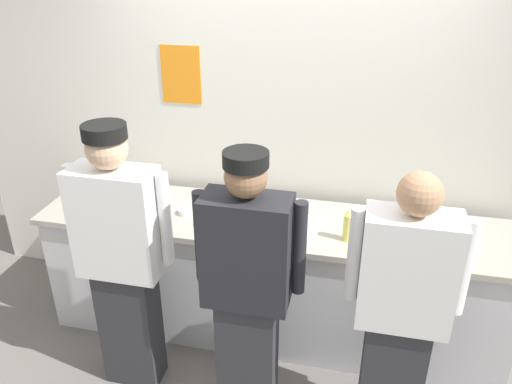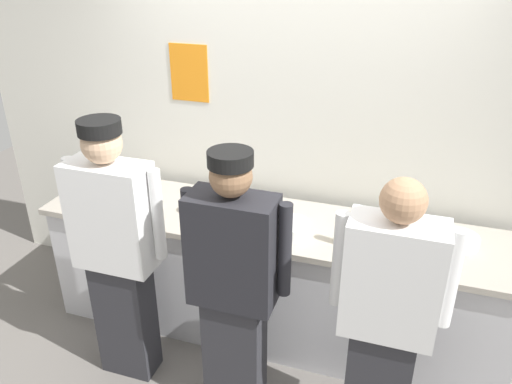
{
  "view_description": "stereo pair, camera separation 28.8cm",
  "coord_description": "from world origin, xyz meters",
  "px_view_note": "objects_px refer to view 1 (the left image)",
  "views": [
    {
      "loc": [
        0.54,
        -2.5,
        2.55
      ],
      "look_at": [
        -0.12,
        0.42,
        1.08
      ],
      "focal_mm": 35.56,
      "sensor_mm": 36.0,
      "label": 1
    },
    {
      "loc": [
        0.82,
        -2.42,
        2.55
      ],
      "look_at": [
        -0.12,
        0.42,
        1.08
      ],
      "focal_mm": 35.56,
      "sensor_mm": 36.0,
      "label": 2
    }
  ],
  "objects_px": {
    "plate_stack_front": "(294,227)",
    "ramekin_yellow_sauce": "(185,211)",
    "deli_cup": "(416,239)",
    "plate_stack_rear": "(456,230)",
    "squeeze_bottle_primary": "(348,226)",
    "ramekin_orange_sauce": "(133,209)",
    "chefs_knife": "(364,222)",
    "chef_far_right": "(401,309)",
    "mixing_bowl_steel": "(106,193)",
    "chef_near_left": "(122,256)",
    "sheet_tray": "(236,215)",
    "ramekin_red_sauce": "(373,242)",
    "chef_center": "(248,286)"
  },
  "relations": [
    {
      "from": "plate_stack_front",
      "to": "ramekin_yellow_sauce",
      "type": "relative_size",
      "value": 2.58
    },
    {
      "from": "plate_stack_front",
      "to": "deli_cup",
      "type": "xyz_separation_m",
      "value": [
        0.74,
        0.02,
        -0.0
      ]
    },
    {
      "from": "plate_stack_rear",
      "to": "squeeze_bottle_primary",
      "type": "distance_m",
      "value": 0.7
    },
    {
      "from": "plate_stack_rear",
      "to": "deli_cup",
      "type": "bearing_deg",
      "value": -144.76
    },
    {
      "from": "ramekin_orange_sauce",
      "to": "ramekin_yellow_sauce",
      "type": "bearing_deg",
      "value": 7.5
    },
    {
      "from": "chefs_knife",
      "to": "plate_stack_front",
      "type": "bearing_deg",
      "value": -152.9
    },
    {
      "from": "chef_far_right",
      "to": "plate_stack_front",
      "type": "height_order",
      "value": "chef_far_right"
    },
    {
      "from": "mixing_bowl_steel",
      "to": "ramekin_yellow_sauce",
      "type": "relative_size",
      "value": 3.48
    },
    {
      "from": "plate_stack_front",
      "to": "mixing_bowl_steel",
      "type": "height_order",
      "value": "mixing_bowl_steel"
    },
    {
      "from": "plate_stack_rear",
      "to": "ramekin_yellow_sauce",
      "type": "bearing_deg",
      "value": -176.1
    },
    {
      "from": "chef_near_left",
      "to": "chef_far_right",
      "type": "xyz_separation_m",
      "value": [
        1.58,
        -0.05,
        -0.06
      ]
    },
    {
      "from": "chef_near_left",
      "to": "deli_cup",
      "type": "bearing_deg",
      "value": 17.64
    },
    {
      "from": "plate_stack_rear",
      "to": "sheet_tray",
      "type": "bearing_deg",
      "value": -176.81
    },
    {
      "from": "chef_far_right",
      "to": "plate_stack_rear",
      "type": "distance_m",
      "value": 0.84
    },
    {
      "from": "plate_stack_front",
      "to": "ramekin_orange_sauce",
      "type": "bearing_deg",
      "value": 178.37
    },
    {
      "from": "ramekin_yellow_sauce",
      "to": "ramekin_red_sauce",
      "type": "xyz_separation_m",
      "value": [
        1.24,
        -0.13,
        0.0
      ]
    },
    {
      "from": "chef_far_right",
      "to": "mixing_bowl_steel",
      "type": "distance_m",
      "value": 2.14
    },
    {
      "from": "chef_near_left",
      "to": "ramekin_red_sauce",
      "type": "xyz_separation_m",
      "value": [
        1.41,
        0.46,
        0.01
      ]
    },
    {
      "from": "squeeze_bottle_primary",
      "to": "chef_near_left",
      "type": "bearing_deg",
      "value": -158.5
    },
    {
      "from": "ramekin_red_sauce",
      "to": "deli_cup",
      "type": "relative_size",
      "value": 1.03
    },
    {
      "from": "plate_stack_front",
      "to": "squeeze_bottle_primary",
      "type": "height_order",
      "value": "squeeze_bottle_primary"
    },
    {
      "from": "plate_stack_rear",
      "to": "chefs_knife",
      "type": "distance_m",
      "value": 0.57
    },
    {
      "from": "plate_stack_front",
      "to": "squeeze_bottle_primary",
      "type": "bearing_deg",
      "value": -2.63
    },
    {
      "from": "ramekin_red_sauce",
      "to": "chef_center",
      "type": "bearing_deg",
      "value": -140.4
    },
    {
      "from": "chef_center",
      "to": "squeeze_bottle_primary",
      "type": "bearing_deg",
      "value": 49.14
    },
    {
      "from": "chef_far_right",
      "to": "ramekin_orange_sauce",
      "type": "relative_size",
      "value": 15.38
    },
    {
      "from": "chef_near_left",
      "to": "chef_center",
      "type": "distance_m",
      "value": 0.77
    },
    {
      "from": "mixing_bowl_steel",
      "to": "sheet_tray",
      "type": "bearing_deg",
      "value": -1.91
    },
    {
      "from": "chef_far_right",
      "to": "sheet_tray",
      "type": "distance_m",
      "value": 1.26
    },
    {
      "from": "chef_far_right",
      "to": "ramekin_red_sauce",
      "type": "height_order",
      "value": "chef_far_right"
    },
    {
      "from": "sheet_tray",
      "to": "chefs_knife",
      "type": "height_order",
      "value": "sheet_tray"
    },
    {
      "from": "chef_center",
      "to": "ramekin_yellow_sauce",
      "type": "relative_size",
      "value": 17.7
    },
    {
      "from": "chef_far_right",
      "to": "chefs_knife",
      "type": "distance_m",
      "value": 0.81
    },
    {
      "from": "chef_near_left",
      "to": "ramekin_red_sauce",
      "type": "bearing_deg",
      "value": 18.14
    },
    {
      "from": "chef_far_right",
      "to": "ramekin_red_sauce",
      "type": "distance_m",
      "value": 0.55
    },
    {
      "from": "chef_near_left",
      "to": "ramekin_yellow_sauce",
      "type": "relative_size",
      "value": 18.3
    },
    {
      "from": "deli_cup",
      "to": "chef_far_right",
      "type": "bearing_deg",
      "value": -98.93
    },
    {
      "from": "mixing_bowl_steel",
      "to": "ramekin_orange_sauce",
      "type": "distance_m",
      "value": 0.29
    },
    {
      "from": "plate_stack_rear",
      "to": "squeeze_bottle_primary",
      "type": "xyz_separation_m",
      "value": [
        -0.66,
        -0.21,
        0.07
      ]
    },
    {
      "from": "sheet_tray",
      "to": "ramekin_orange_sauce",
      "type": "distance_m",
      "value": 0.71
    },
    {
      "from": "chef_center",
      "to": "plate_stack_rear",
      "type": "distance_m",
      "value": 1.39
    },
    {
      "from": "mixing_bowl_steel",
      "to": "ramekin_red_sauce",
      "type": "xyz_separation_m",
      "value": [
        1.85,
        -0.2,
        -0.03
      ]
    },
    {
      "from": "chef_near_left",
      "to": "sheet_tray",
      "type": "relative_size",
      "value": 3.4
    },
    {
      "from": "chef_far_right",
      "to": "squeeze_bottle_primary",
      "type": "relative_size",
      "value": 7.85
    },
    {
      "from": "squeeze_bottle_primary",
      "to": "deli_cup",
      "type": "relative_size",
      "value": 2.31
    },
    {
      "from": "ramekin_yellow_sauce",
      "to": "deli_cup",
      "type": "height_order",
      "value": "deli_cup"
    },
    {
      "from": "ramekin_red_sauce",
      "to": "deli_cup",
      "type": "distance_m",
      "value": 0.26
    },
    {
      "from": "ramekin_yellow_sauce",
      "to": "ramekin_red_sauce",
      "type": "bearing_deg",
      "value": -5.83
    },
    {
      "from": "plate_stack_rear",
      "to": "deli_cup",
      "type": "xyz_separation_m",
      "value": [
        -0.25,
        -0.18,
        0.01
      ]
    },
    {
      "from": "squeeze_bottle_primary",
      "to": "chef_far_right",
      "type": "bearing_deg",
      "value": -59.97
    }
  ]
}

